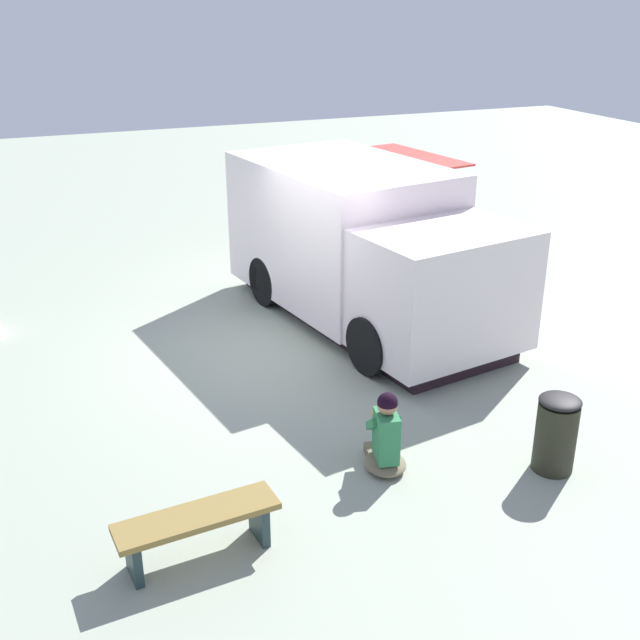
{
  "coord_description": "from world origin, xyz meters",
  "views": [
    {
      "loc": [
        -3.3,
        -9.58,
        4.68
      ],
      "look_at": [
        0.18,
        -1.04,
        0.78
      ],
      "focal_mm": 43.44,
      "sensor_mm": 36.0,
      "label": 1
    }
  ],
  "objects": [
    {
      "name": "trash_bin",
      "position": [
        1.63,
        -4.04,
        0.44
      ],
      "size": [
        0.44,
        0.44,
        0.87
      ],
      "color": "#27271B",
      "rests_on": "ground_plane"
    },
    {
      "name": "food_truck",
      "position": [
        1.56,
        0.56,
        1.11
      ],
      "size": [
        3.3,
        5.27,
        2.31
      ],
      "color": "white",
      "rests_on": "ground_plane"
    },
    {
      "name": "person_customer",
      "position": [
        -0.01,
        -3.34,
        0.36
      ],
      "size": [
        0.55,
        0.81,
        0.91
      ],
      "color": "#6D624B",
      "rests_on": "ground_plane"
    },
    {
      "name": "plaza_bench",
      "position": [
        -2.19,
        -3.99,
        0.35
      ],
      "size": [
        1.49,
        0.52,
        0.47
      ],
      "color": "olive",
      "rests_on": "ground_plane"
    },
    {
      "name": "planter_flowering_near",
      "position": [
        4.35,
        3.78,
        0.47
      ],
      "size": [
        0.65,
        0.65,
        0.92
      ],
      "color": "gray",
      "rests_on": "ground_plane"
    },
    {
      "name": "ground_plane",
      "position": [
        0.0,
        0.0,
        0.0
      ],
      "size": [
        40.0,
        40.0,
        0.0
      ],
      "primitive_type": "plane",
      "color": "#959F8C"
    }
  ]
}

